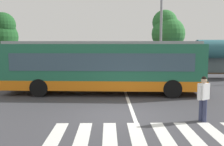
{
  "coord_description": "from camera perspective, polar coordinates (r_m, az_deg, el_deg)",
  "views": [
    {
      "loc": [
        -0.57,
        -10.22,
        2.91
      ],
      "look_at": [
        -0.37,
        3.75,
        1.3
      ],
      "focal_mm": 40.59,
      "sensor_mm": 36.0,
      "label": 1
    }
  ],
  "objects": [
    {
      "name": "parked_car_white",
      "position": [
        25.8,
        -9.32,
        1.73
      ],
      "size": [
        2.32,
        4.68,
        1.35
      ],
      "color": "black",
      "rests_on": "ground_plane"
    },
    {
      "name": "background_tree_left",
      "position": [
        29.72,
        -23.61,
        8.18
      ],
      "size": [
        3.53,
        3.53,
        6.23
      ],
      "color": "brown",
      "rests_on": "ground_plane"
    },
    {
      "name": "pedestrian_crossing_street",
      "position": [
        10.09,
        19.89,
        -4.92
      ],
      "size": [
        0.5,
        0.44,
        1.72
      ],
      "color": "#333856",
      "rests_on": "ground_plane"
    },
    {
      "name": "ground_plane",
      "position": [
        10.64,
        2.29,
        -9.3
      ],
      "size": [
        160.0,
        160.0,
        0.0
      ],
      "primitive_type": "plane",
      "color": "#3D3D42"
    },
    {
      "name": "twin_arm_street_lamp",
      "position": [
        21.49,
        11.04,
        12.26
      ],
      "size": [
        4.13,
        0.32,
        8.2
      ],
      "color": "#939399",
      "rests_on": "ground_plane"
    },
    {
      "name": "crosswalk_painted_stripes",
      "position": [
        8.22,
        8.87,
        -14.22
      ],
      "size": [
        6.5,
        3.0,
        0.01
      ],
      "color": "silver",
      "rests_on": "ground_plane"
    },
    {
      "name": "lane_center_line",
      "position": [
        12.6,
        3.9,
        -6.78
      ],
      "size": [
        0.16,
        24.0,
        0.01
      ],
      "primitive_type": "cube",
      "color": "silver",
      "rests_on": "ground_plane"
    },
    {
      "name": "parked_car_silver",
      "position": [
        25.42,
        -2.91,
        1.73
      ],
      "size": [
        2.0,
        4.57,
        1.35
      ],
      "color": "black",
      "rests_on": "ground_plane"
    },
    {
      "name": "city_transit_bus",
      "position": [
        14.86,
        -2.1,
        1.47
      ],
      "size": [
        11.74,
        3.21,
        3.06
      ],
      "color": "black",
      "rests_on": "ground_plane"
    },
    {
      "name": "parked_car_black",
      "position": [
        25.87,
        2.67,
        1.82
      ],
      "size": [
        2.31,
        4.67,
        1.35
      ],
      "color": "black",
      "rests_on": "ground_plane"
    },
    {
      "name": "parked_car_red",
      "position": [
        26.17,
        8.42,
        1.81
      ],
      "size": [
        2.13,
        4.62,
        1.35
      ],
      "color": "black",
      "rests_on": "ground_plane"
    },
    {
      "name": "parked_car_blue",
      "position": [
        26.64,
        14.51,
        1.75
      ],
      "size": [
        2.17,
        4.63,
        1.35
      ],
      "color": "black",
      "rests_on": "ground_plane"
    },
    {
      "name": "background_tree_right",
      "position": [
        28.92,
        12.32,
        9.33
      ],
      "size": [
        3.64,
        3.64,
        6.65
      ],
      "color": "brown",
      "rests_on": "ground_plane"
    }
  ]
}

